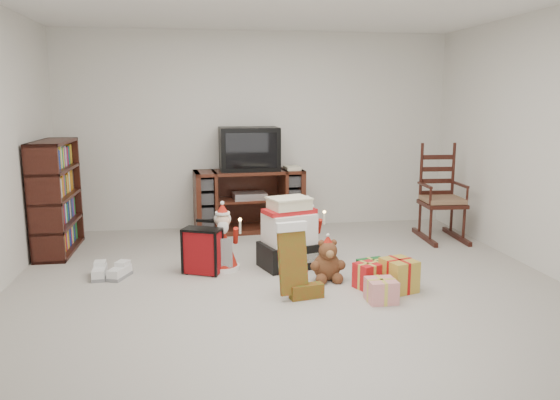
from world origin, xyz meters
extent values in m
cube|color=#B4AFA5|center=(0.00, 0.00, -0.01)|extent=(5.00, 5.00, 0.01)
cube|color=silver|center=(0.00, 2.50, 1.25)|extent=(5.00, 0.01, 2.50)
cube|color=silver|center=(0.00, -2.50, 1.25)|extent=(5.00, 0.01, 2.50)
cube|color=#431E13|center=(-0.14, 2.23, 0.39)|extent=(1.40, 0.60, 0.78)
cube|color=silver|center=(-0.14, 2.20, 0.46)|extent=(0.43, 0.32, 0.08)
cube|color=#35140E|center=(-2.30, 1.60, 0.61)|extent=(0.33, 1.00, 1.22)
cube|color=#35140E|center=(2.09, 1.46, 0.43)|extent=(0.50, 0.48, 0.05)
cube|color=#836447|center=(2.09, 1.46, 0.48)|extent=(0.46, 0.44, 0.05)
cube|color=#35140E|center=(2.09, 1.67, 0.82)|extent=(0.40, 0.08, 0.73)
cube|color=#35140E|center=(2.09, 1.46, 0.03)|extent=(0.52, 0.81, 0.05)
cube|color=black|center=(0.11, 0.66, 0.12)|extent=(0.64, 0.55, 0.25)
cube|color=white|center=(0.11, 0.66, 0.40)|extent=(0.55, 0.48, 0.30)
cube|color=red|center=(0.11, 0.66, 0.57)|extent=(0.55, 0.40, 0.04)
cube|color=beige|center=(0.11, 0.66, 0.64)|extent=(0.44, 0.38, 0.10)
cube|color=maroon|center=(-0.75, 0.58, 0.22)|extent=(0.38, 0.30, 0.45)
cube|color=black|center=(-0.75, 0.66, 0.51)|extent=(0.17, 0.10, 0.03)
ellipsoid|color=brown|center=(0.39, 0.21, 0.13)|extent=(0.26, 0.22, 0.27)
sphere|color=brown|center=(0.39, 0.18, 0.29)|extent=(0.17, 0.17, 0.17)
cone|color=#A61C11|center=(0.36, 0.99, 0.21)|extent=(0.30, 0.30, 0.43)
sphere|color=beige|center=(0.36, 0.99, 0.48)|extent=(0.14, 0.14, 0.14)
cone|color=#A61C11|center=(0.36, 0.99, 0.59)|extent=(0.13, 0.13, 0.11)
cylinder|color=silver|center=(0.51, 0.87, 0.44)|extent=(0.02, 0.02, 0.13)
cone|color=#A61C11|center=(-0.55, 0.68, 0.22)|extent=(0.31, 0.31, 0.44)
sphere|color=beige|center=(-0.55, 0.68, 0.50)|extent=(0.15, 0.15, 0.15)
cone|color=#A61C11|center=(-0.55, 0.68, 0.61)|extent=(0.13, 0.13, 0.11)
cylinder|color=silver|center=(-0.39, 0.56, 0.45)|extent=(0.02, 0.02, 0.13)
cube|color=white|center=(-1.71, 0.58, 0.05)|extent=(0.14, 0.30, 0.10)
cube|color=white|center=(-1.53, 0.58, 0.05)|extent=(0.22, 0.32, 0.10)
cube|color=red|center=(0.68, -0.03, 0.12)|extent=(0.24, 0.24, 0.24)
cube|color=#1A682D|center=(0.86, 0.21, 0.12)|extent=(0.24, 0.24, 0.24)
cube|color=gold|center=(0.91, -0.17, 0.12)|extent=(0.24, 0.24, 0.24)
cube|color=white|center=(0.63, -0.36, 0.12)|extent=(0.24, 0.24, 0.24)
cube|color=black|center=(-0.13, 2.27, 1.04)|extent=(0.74, 0.53, 0.53)
cube|color=black|center=(-0.13, 2.01, 1.04)|extent=(0.62, 0.03, 0.43)
camera|label=1|loc=(-0.78, -4.52, 1.67)|focal=35.00mm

